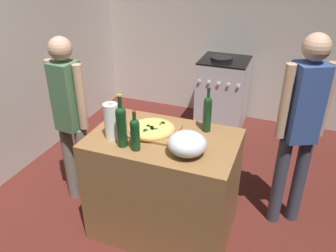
{
  "coord_description": "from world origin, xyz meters",
  "views": [
    {
      "loc": [
        0.78,
        -1.49,
        2.22
      ],
      "look_at": [
        -0.05,
        0.71,
        0.96
      ],
      "focal_mm": 36.67,
      "sensor_mm": 36.0,
      "label": 1
    }
  ],
  "objects_px": {
    "paper_towel_roll": "(111,121)",
    "stove": "(222,93)",
    "pizza": "(152,129)",
    "wine_bottle_dark": "(135,133)",
    "mixing_bowl": "(187,144)",
    "wine_bottle_clear": "(207,112)",
    "person_in_stripes": "(70,116)",
    "person_in_red": "(301,123)",
    "wine_bottle_green": "(121,124)"
  },
  "relations": [
    {
      "from": "paper_towel_roll",
      "to": "stove",
      "type": "distance_m",
      "value": 2.35
    },
    {
      "from": "pizza",
      "to": "wine_bottle_dark",
      "type": "distance_m",
      "value": 0.29
    },
    {
      "from": "pizza",
      "to": "stove",
      "type": "distance_m",
      "value": 2.11
    },
    {
      "from": "mixing_bowl",
      "to": "wine_bottle_clear",
      "type": "xyz_separation_m",
      "value": [
        0.04,
        0.38,
        0.07
      ]
    },
    {
      "from": "mixing_bowl",
      "to": "paper_towel_roll",
      "type": "bearing_deg",
      "value": 178.58
    },
    {
      "from": "mixing_bowl",
      "to": "stove",
      "type": "xyz_separation_m",
      "value": [
        -0.23,
        2.26,
        -0.53
      ]
    },
    {
      "from": "pizza",
      "to": "wine_bottle_clear",
      "type": "height_order",
      "value": "wine_bottle_clear"
    },
    {
      "from": "mixing_bowl",
      "to": "wine_bottle_clear",
      "type": "distance_m",
      "value": 0.39
    },
    {
      "from": "person_in_stripes",
      "to": "person_in_red",
      "type": "relative_size",
      "value": 0.95
    },
    {
      "from": "pizza",
      "to": "wine_bottle_clear",
      "type": "bearing_deg",
      "value": 24.11
    },
    {
      "from": "wine_bottle_dark",
      "to": "person_in_red",
      "type": "relative_size",
      "value": 0.18
    },
    {
      "from": "paper_towel_roll",
      "to": "stove",
      "type": "bearing_deg",
      "value": 80.66
    },
    {
      "from": "paper_towel_roll",
      "to": "wine_bottle_dark",
      "type": "height_order",
      "value": "wine_bottle_dark"
    },
    {
      "from": "wine_bottle_green",
      "to": "stove",
      "type": "distance_m",
      "value": 2.41
    },
    {
      "from": "pizza",
      "to": "mixing_bowl",
      "type": "distance_m",
      "value": 0.41
    },
    {
      "from": "person_in_stripes",
      "to": "person_in_red",
      "type": "xyz_separation_m",
      "value": [
        1.86,
        0.41,
        0.07
      ]
    },
    {
      "from": "wine_bottle_green",
      "to": "person_in_stripes",
      "type": "distance_m",
      "value": 0.75
    },
    {
      "from": "person_in_red",
      "to": "wine_bottle_green",
      "type": "bearing_deg",
      "value": -149.83
    },
    {
      "from": "mixing_bowl",
      "to": "person_in_red",
      "type": "height_order",
      "value": "person_in_red"
    },
    {
      "from": "wine_bottle_green",
      "to": "stove",
      "type": "relative_size",
      "value": 0.42
    },
    {
      "from": "wine_bottle_clear",
      "to": "person_in_stripes",
      "type": "xyz_separation_m",
      "value": [
        -1.18,
        -0.14,
        -0.17
      ]
    },
    {
      "from": "wine_bottle_green",
      "to": "paper_towel_roll",
      "type": "bearing_deg",
      "value": 150.19
    },
    {
      "from": "stove",
      "to": "person_in_stripes",
      "type": "xyz_separation_m",
      "value": [
        -0.91,
        -2.02,
        0.44
      ]
    },
    {
      "from": "pizza",
      "to": "paper_towel_roll",
      "type": "distance_m",
      "value": 0.33
    },
    {
      "from": "mixing_bowl",
      "to": "stove",
      "type": "height_order",
      "value": "mixing_bowl"
    },
    {
      "from": "wine_bottle_clear",
      "to": "wine_bottle_green",
      "type": "bearing_deg",
      "value": -139.85
    },
    {
      "from": "mixing_bowl",
      "to": "paper_towel_roll",
      "type": "xyz_separation_m",
      "value": [
        -0.6,
        0.01,
        0.06
      ]
    },
    {
      "from": "pizza",
      "to": "stove",
      "type": "bearing_deg",
      "value": 86.48
    },
    {
      "from": "pizza",
      "to": "wine_bottle_green",
      "type": "distance_m",
      "value": 0.32
    },
    {
      "from": "wine_bottle_green",
      "to": "wine_bottle_clear",
      "type": "relative_size",
      "value": 1.11
    },
    {
      "from": "wine_bottle_green",
      "to": "person_in_stripes",
      "type": "relative_size",
      "value": 0.25
    },
    {
      "from": "pizza",
      "to": "person_in_stripes",
      "type": "distance_m",
      "value": 0.79
    },
    {
      "from": "stove",
      "to": "person_in_stripes",
      "type": "distance_m",
      "value": 2.26
    },
    {
      "from": "mixing_bowl",
      "to": "wine_bottle_clear",
      "type": "bearing_deg",
      "value": 84.2
    },
    {
      "from": "wine_bottle_dark",
      "to": "person_in_stripes",
      "type": "relative_size",
      "value": 0.19
    },
    {
      "from": "wine_bottle_green",
      "to": "stove",
      "type": "bearing_deg",
      "value": 83.88
    },
    {
      "from": "pizza",
      "to": "person_in_stripes",
      "type": "relative_size",
      "value": 0.23
    },
    {
      "from": "wine_bottle_clear",
      "to": "stove",
      "type": "height_order",
      "value": "wine_bottle_clear"
    },
    {
      "from": "stove",
      "to": "person_in_red",
      "type": "distance_m",
      "value": 1.94
    },
    {
      "from": "pizza",
      "to": "person_in_red",
      "type": "relative_size",
      "value": 0.21
    },
    {
      "from": "pizza",
      "to": "mixing_bowl",
      "type": "height_order",
      "value": "mixing_bowl"
    },
    {
      "from": "paper_towel_roll",
      "to": "wine_bottle_clear",
      "type": "xyz_separation_m",
      "value": [
        0.63,
        0.36,
        0.02
      ]
    },
    {
      "from": "person_in_stripes",
      "to": "wine_bottle_green",
      "type": "bearing_deg",
      "value": -23.66
    },
    {
      "from": "stove",
      "to": "wine_bottle_dark",
      "type": "bearing_deg",
      "value": -93.33
    },
    {
      "from": "pizza",
      "to": "stove",
      "type": "xyz_separation_m",
      "value": [
        0.13,
        2.06,
        -0.48
      ]
    },
    {
      "from": "stove",
      "to": "person_in_stripes",
      "type": "height_order",
      "value": "person_in_stripes"
    },
    {
      "from": "wine_bottle_dark",
      "to": "person_in_red",
      "type": "distance_m",
      "value": 1.3
    },
    {
      "from": "paper_towel_roll",
      "to": "wine_bottle_green",
      "type": "relative_size",
      "value": 0.71
    },
    {
      "from": "mixing_bowl",
      "to": "wine_bottle_clear",
      "type": "height_order",
      "value": "wine_bottle_clear"
    },
    {
      "from": "stove",
      "to": "pizza",
      "type": "bearing_deg",
      "value": -93.52
    }
  ]
}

